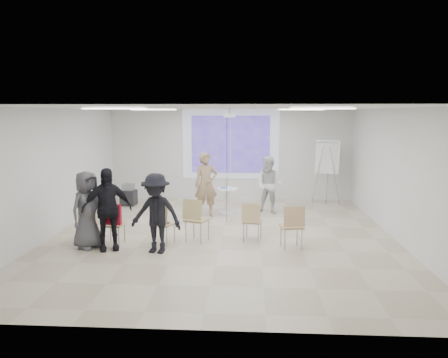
# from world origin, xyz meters

# --- Properties ---
(floor) EXTENTS (8.00, 9.00, 0.10)m
(floor) POSITION_xyz_m (0.00, 0.00, -0.05)
(floor) COLOR beige
(floor) RESTS_ON ground
(ceiling) EXTENTS (8.00, 9.00, 0.10)m
(ceiling) POSITION_xyz_m (0.00, 0.00, 3.05)
(ceiling) COLOR white
(ceiling) RESTS_ON wall_back
(wall_back) EXTENTS (8.00, 0.10, 3.00)m
(wall_back) POSITION_xyz_m (0.00, 4.55, 1.50)
(wall_back) COLOR silver
(wall_back) RESTS_ON floor
(wall_left) EXTENTS (0.10, 9.00, 3.00)m
(wall_left) POSITION_xyz_m (-4.05, 0.00, 1.50)
(wall_left) COLOR silver
(wall_left) RESTS_ON floor
(wall_right) EXTENTS (0.10, 9.00, 3.00)m
(wall_right) POSITION_xyz_m (4.05, 0.00, 1.50)
(wall_right) COLOR silver
(wall_right) RESTS_ON floor
(projection_halo) EXTENTS (3.20, 0.01, 2.30)m
(projection_halo) POSITION_xyz_m (0.00, 4.49, 1.85)
(projection_halo) COLOR silver
(projection_halo) RESTS_ON wall_back
(projection_image) EXTENTS (2.60, 0.01, 1.90)m
(projection_image) POSITION_xyz_m (0.00, 4.47, 1.85)
(projection_image) COLOR #402E9E
(projection_image) RESTS_ON wall_back
(pedestal_table) EXTENTS (0.80, 0.80, 0.77)m
(pedestal_table) POSITION_xyz_m (0.00, 2.30, 0.43)
(pedestal_table) COLOR silver
(pedestal_table) RESTS_ON floor
(player_left) EXTENTS (0.86, 0.70, 2.04)m
(player_left) POSITION_xyz_m (-0.57, 2.00, 1.02)
(player_left) COLOR tan
(player_left) RESTS_ON floor
(player_right) EXTENTS (1.07, 0.97, 1.83)m
(player_right) POSITION_xyz_m (1.20, 2.48, 0.92)
(player_right) COLOR white
(player_right) RESTS_ON floor
(controller_left) EXTENTS (0.07, 0.13, 0.04)m
(controller_left) POSITION_xyz_m (-0.39, 2.25, 1.35)
(controller_left) COLOR white
(controller_left) RESTS_ON player_left
(controller_right) EXTENTS (0.07, 0.12, 0.04)m
(controller_right) POSITION_xyz_m (1.02, 2.73, 1.24)
(controller_right) COLOR white
(controller_right) RESTS_ON player_right
(chair_far_left) EXTENTS (0.45, 0.48, 0.83)m
(chair_far_left) POSITION_xyz_m (-2.96, -0.65, 0.49)
(chair_far_left) COLOR tan
(chair_far_left) RESTS_ON floor
(chair_left_mid) EXTENTS (0.45, 0.48, 0.87)m
(chair_left_mid) POSITION_xyz_m (-2.35, -0.80, 0.52)
(chair_left_mid) COLOR tan
(chair_left_mid) RESTS_ON floor
(chair_left_inner) EXTENTS (0.54, 0.56, 0.89)m
(chair_left_inner) POSITION_xyz_m (-1.28, -0.69, 0.52)
(chair_left_inner) COLOR tan
(chair_left_inner) RESTS_ON floor
(chair_center) EXTENTS (0.62, 0.64, 1.00)m
(chair_center) POSITION_xyz_m (-0.57, -0.50, 0.59)
(chair_center) COLOR tan
(chair_center) RESTS_ON floor
(chair_right_inner) EXTENTS (0.49, 0.52, 0.89)m
(chair_right_inner) POSITION_xyz_m (0.70, -0.34, 0.52)
(chair_right_inner) COLOR tan
(chair_right_inner) RESTS_ON floor
(chair_right_far) EXTENTS (0.52, 0.55, 0.97)m
(chair_right_far) POSITION_xyz_m (1.56, -0.89, 0.57)
(chair_right_far) COLOR tan
(chair_right_far) RESTS_ON floor
(red_jacket) EXTENTS (0.47, 0.15, 0.44)m
(red_jacket) POSITION_xyz_m (-2.35, -0.95, 0.72)
(red_jacket) COLOR #AC1528
(red_jacket) RESTS_ON chair_left_mid
(laptop) EXTENTS (0.39, 0.33, 0.03)m
(laptop) POSITION_xyz_m (-1.26, -0.60, 0.48)
(laptop) COLOR black
(laptop) RESTS_ON chair_left_inner
(audience_left) EXTENTS (1.35, 1.09, 2.02)m
(audience_left) POSITION_xyz_m (-2.36, -1.14, 1.01)
(audience_left) COLOR black
(audience_left) RESTS_ON floor
(audience_mid) EXTENTS (1.33, 0.89, 1.89)m
(audience_mid) POSITION_xyz_m (-1.28, -1.27, 0.95)
(audience_mid) COLOR black
(audience_mid) RESTS_ON floor
(audience_outer) EXTENTS (0.98, 1.10, 1.88)m
(audience_outer) POSITION_xyz_m (-2.82, -1.04, 0.94)
(audience_outer) COLOR #525257
(audience_outer) RESTS_ON floor
(flipchart_easel) EXTENTS (0.84, 0.66, 2.04)m
(flipchart_easel) POSITION_xyz_m (3.06, 3.74, 1.50)
(flipchart_easel) COLOR #96999E
(flipchart_easel) RESTS_ON floor
(av_cart) EXTENTS (0.51, 0.43, 0.69)m
(av_cart) POSITION_xyz_m (-3.15, 3.29, 0.32)
(av_cart) COLOR black
(av_cart) RESTS_ON floor
(ceiling_projector) EXTENTS (0.30, 0.25, 3.00)m
(ceiling_projector) POSITION_xyz_m (0.10, 1.49, 2.69)
(ceiling_projector) COLOR white
(ceiling_projector) RESTS_ON ceiling
(fluor_panel_nw) EXTENTS (1.20, 0.30, 0.02)m
(fluor_panel_nw) POSITION_xyz_m (-2.00, 2.00, 2.97)
(fluor_panel_nw) COLOR white
(fluor_panel_nw) RESTS_ON ceiling
(fluor_panel_ne) EXTENTS (1.20, 0.30, 0.02)m
(fluor_panel_ne) POSITION_xyz_m (2.00, 2.00, 2.97)
(fluor_panel_ne) COLOR white
(fluor_panel_ne) RESTS_ON ceiling
(fluor_panel_sw) EXTENTS (1.20, 0.30, 0.02)m
(fluor_panel_sw) POSITION_xyz_m (-2.00, -1.50, 2.97)
(fluor_panel_sw) COLOR white
(fluor_panel_sw) RESTS_ON ceiling
(fluor_panel_se) EXTENTS (1.20, 0.30, 0.02)m
(fluor_panel_se) POSITION_xyz_m (2.00, -1.50, 2.97)
(fluor_panel_se) COLOR white
(fluor_panel_se) RESTS_ON ceiling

